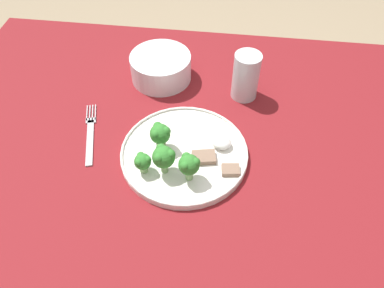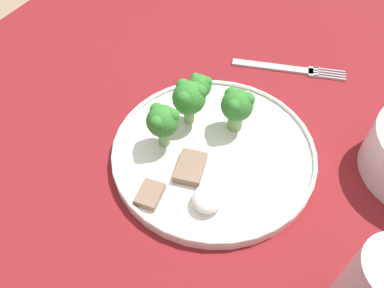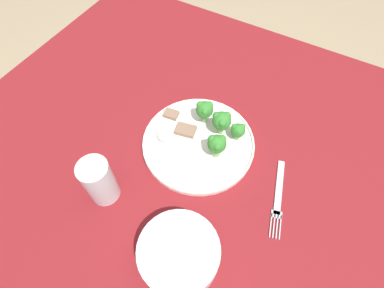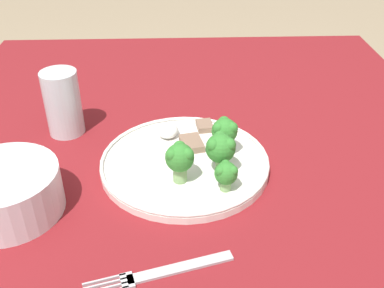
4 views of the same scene
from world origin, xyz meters
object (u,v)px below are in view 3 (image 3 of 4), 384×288
(fork, at_px, (278,197))
(cream_bowl, at_px, (179,254))
(dinner_plate, at_px, (198,143))
(drinking_glass, at_px, (100,183))

(fork, bearing_deg, cream_bowl, 60.35)
(cream_bowl, bearing_deg, fork, -119.65)
(fork, bearing_deg, dinner_plate, -8.75)
(cream_bowl, xyz_separation_m, drinking_glass, (0.22, -0.04, 0.02))
(drinking_glass, bearing_deg, cream_bowl, 169.57)
(dinner_plate, xyz_separation_m, fork, (-0.23, 0.03, -0.01))
(fork, xyz_separation_m, cream_bowl, (0.13, 0.22, 0.03))
(cream_bowl, distance_m, drinking_glass, 0.22)
(fork, height_order, drinking_glass, drinking_glass)
(dinner_plate, bearing_deg, fork, 171.25)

